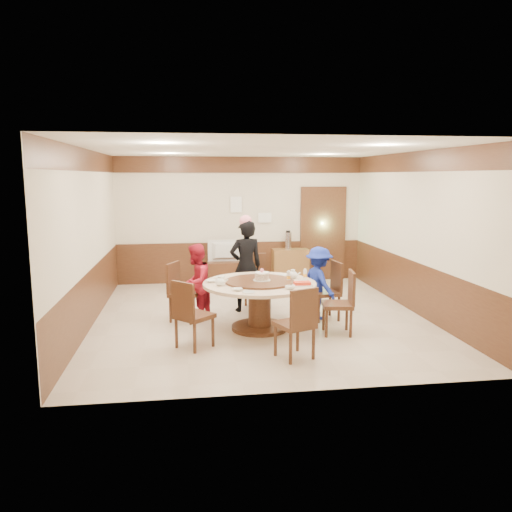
{
  "coord_description": "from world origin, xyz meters",
  "views": [
    {
      "loc": [
        -1.2,
        -8.14,
        2.38
      ],
      "look_at": [
        -0.1,
        -0.26,
        1.1
      ],
      "focal_mm": 35.0,
      "sensor_mm": 36.0,
      "label": 1
    }
  ],
  "objects": [
    {
      "name": "teapot_right",
      "position": [
        0.47,
        -0.43,
        0.81
      ],
      "size": [
        0.17,
        0.15,
        0.13
      ],
      "primitive_type": "ellipsoid",
      "color": "white",
      "rests_on": "banquet_table"
    },
    {
      "name": "banquet_table",
      "position": [
        -0.1,
        -0.66,
        0.53
      ],
      "size": [
        1.76,
        1.76,
        0.78
      ],
      "color": "#452515",
      "rests_on": "ground"
    },
    {
      "name": "room",
      "position": [
        0.01,
        0.01,
        1.08
      ],
      "size": [
        6.0,
        6.04,
        2.84
      ],
      "color": "beige",
      "rests_on": "ground"
    },
    {
      "name": "bowl_1",
      "position": [
        0.27,
        -1.17,
        0.77
      ],
      "size": [
        0.15,
        0.15,
        0.05
      ],
      "primitive_type": "imported",
      "color": "white",
      "rests_on": "banquet_table"
    },
    {
      "name": "saucer_near",
      "position": [
        -0.35,
        -1.31,
        0.76
      ],
      "size": [
        0.18,
        0.18,
        0.01
      ],
      "primitive_type": "cylinder",
      "color": "white",
      "rests_on": "banquet_table"
    },
    {
      "name": "chair_4",
      "position": [
        0.18,
        -1.97,
        0.3
      ],
      "size": [
        0.57,
        0.58,
        0.97
      ],
      "rotation": [
        0.0,
        0.0,
        6.67
      ],
      "color": "#452515",
      "rests_on": "ground"
    },
    {
      "name": "bowl_3",
      "position": [
        0.54,
        -0.81,
        0.77
      ],
      "size": [
        0.14,
        0.14,
        0.04
      ],
      "primitive_type": "imported",
      "color": "white",
      "rests_on": "banquet_table"
    },
    {
      "name": "person_red",
      "position": [
        -1.07,
        -0.01,
        0.64
      ],
      "size": [
        0.7,
        0.77,
        1.28
      ],
      "primitive_type": "imported",
      "rotation": [
        0.0,
        0.0,
        4.27
      ],
      "color": "#AC172A",
      "rests_on": "ground"
    },
    {
      "name": "tv_stand",
      "position": [
        -0.34,
        2.75,
        0.25
      ],
      "size": [
        0.85,
        0.45,
        0.5
      ],
      "primitive_type": "cube",
      "color": "#452515",
      "rests_on": "ground"
    },
    {
      "name": "side_cabinet",
      "position": [
        1.11,
        2.78,
        0.38
      ],
      "size": [
        0.8,
        0.4,
        0.75
      ],
      "primitive_type": "cube",
      "color": "brown",
      "rests_on": "ground"
    },
    {
      "name": "chair_0",
      "position": [
        1.08,
        -0.26,
        0.3
      ],
      "size": [
        0.5,
        0.49,
        0.97
      ],
      "rotation": [
        0.0,
        0.0,
        1.7
      ],
      "color": "#452515",
      "rests_on": "ground"
    },
    {
      "name": "bowl_0",
      "position": [
        -0.69,
        -0.31,
        0.77
      ],
      "size": [
        0.16,
        0.16,
        0.04
      ],
      "primitive_type": "imported",
      "color": "white",
      "rests_on": "banquet_table"
    },
    {
      "name": "television",
      "position": [
        -0.34,
        2.75,
        0.74
      ],
      "size": [
        0.83,
        0.13,
        0.48
      ],
      "primitive_type": "imported",
      "rotation": [
        0.0,
        0.0,
        3.12
      ],
      "color": "gray",
      "rests_on": "tv_stand"
    },
    {
      "name": "bowl_2",
      "position": [
        -0.49,
        -1.17,
        0.77
      ],
      "size": [
        0.14,
        0.14,
        0.03
      ],
      "primitive_type": "imported",
      "color": "white",
      "rests_on": "banquet_table"
    },
    {
      "name": "birthday_cake",
      "position": [
        -0.07,
        -0.65,
        0.84
      ],
      "size": [
        0.27,
        0.27,
        0.19
      ],
      "color": "white",
      "rests_on": "banquet_table"
    },
    {
      "name": "shrimp_platter",
      "position": [
        0.5,
        -0.99,
        0.78
      ],
      "size": [
        0.3,
        0.2,
        0.06
      ],
      "color": "white",
      "rests_on": "banquet_table"
    },
    {
      "name": "notice_right",
      "position": [
        0.55,
        2.96,
        1.45
      ],
      "size": [
        0.3,
        0.0,
        0.22
      ],
      "primitive_type": "cube",
      "color": "white",
      "rests_on": "room"
    },
    {
      "name": "saucer_far",
      "position": [
        0.35,
        -0.16,
        0.76
      ],
      "size": [
        0.18,
        0.18,
        0.01
      ],
      "primitive_type": "cylinder",
      "color": "white",
      "rests_on": "banquet_table"
    },
    {
      "name": "teapot_left",
      "position": [
        -0.73,
        -0.81,
        0.81
      ],
      "size": [
        0.17,
        0.15,
        0.13
      ],
      "primitive_type": "ellipsoid",
      "color": "white",
      "rests_on": "banquet_table"
    },
    {
      "name": "person_standing",
      "position": [
        -0.18,
        0.46,
        0.81
      ],
      "size": [
        0.66,
        0.5,
        1.62
      ],
      "primitive_type": "imported",
      "rotation": [
        0.0,
        0.0,
        3.35
      ],
      "color": "black",
      "rests_on": "ground"
    },
    {
      "name": "chair_2",
      "position": [
        -1.28,
        -0.02,
        0.3
      ],
      "size": [
        0.59,
        0.59,
        0.97
      ],
      "rotation": [
        0.0,
        0.0,
        4.26
      ],
      "color": "#452515",
      "rests_on": "ground"
    },
    {
      "name": "chair_3",
      "position": [
        -1.14,
        -1.38,
        0.3
      ],
      "size": [
        0.62,
        0.62,
        0.97
      ],
      "rotation": [
        0.0,
        0.0,
        5.48
      ],
      "color": "#452515",
      "rests_on": "ground"
    },
    {
      "name": "chair_5",
      "position": [
        1.05,
        -1.05,
        0.3
      ],
      "size": [
        0.51,
        0.5,
        0.97
      ],
      "rotation": [
        0.0,
        0.0,
        7.7
      ],
      "color": "#452515",
      "rests_on": "ground"
    },
    {
      "name": "bottle_0",
      "position": [
        0.35,
        -0.67,
        0.83
      ],
      "size": [
        0.06,
        0.06,
        0.16
      ],
      "primitive_type": "cylinder",
      "color": "silver",
      "rests_on": "banquet_table"
    },
    {
      "name": "chair_1",
      "position": [
        0.05,
        0.66,
        0.3
      ],
      "size": [
        0.48,
        0.49,
        0.97
      ],
      "rotation": [
        0.0,
        0.0,
        3.24
      ],
      "color": "#452515",
      "rests_on": "ground"
    },
    {
      "name": "bottle_1",
      "position": [
        0.64,
        -0.56,
        0.83
      ],
      "size": [
        0.06,
        0.06,
        0.16
      ],
      "primitive_type": "cylinder",
      "color": "silver",
      "rests_on": "banquet_table"
    },
    {
      "name": "thermos",
      "position": [
        1.05,
        2.78,
        0.94
      ],
      "size": [
        0.15,
        0.15,
        0.38
      ],
      "primitive_type": "cylinder",
      "color": "silver",
      "rests_on": "side_cabinet"
    },
    {
      "name": "bowl_5",
      "position": [
        0.08,
        -0.07,
        0.77
      ],
      "size": [
        0.15,
        0.15,
        0.05
      ],
      "primitive_type": "imported",
      "color": "white",
      "rests_on": "banquet_table"
    },
    {
      "name": "person_blue",
      "position": [
        0.97,
        -0.2,
        0.61
      ],
      "size": [
        0.69,
        0.89,
        1.22
      ],
      "primitive_type": "imported",
      "rotation": [
        0.0,
        0.0,
        1.91
      ],
      "color": "navy",
      "rests_on": "ground"
    },
    {
      "name": "notice_left",
      "position": [
        -0.1,
        2.96,
        1.75
      ],
      "size": [
        0.25,
        0.0,
        0.35
      ],
      "primitive_type": "cube",
      "color": "white",
      "rests_on": "room"
    },
    {
      "name": "bowl_4",
      "position": [
        -0.84,
        -0.55,
        0.77
      ],
      "size": [
        0.16,
        0.16,
        0.04
      ],
      "primitive_type": "imported",
      "color": "white",
      "rests_on": "banquet_table"
    }
  ]
}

